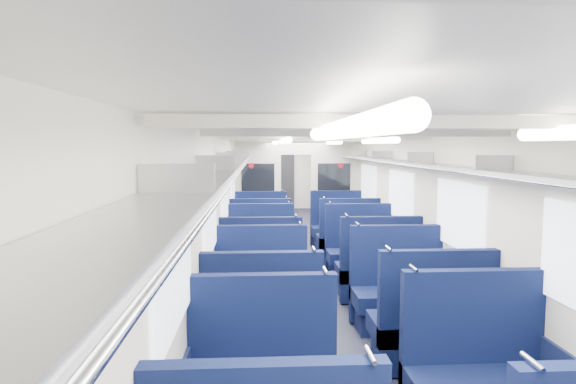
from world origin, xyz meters
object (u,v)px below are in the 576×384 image
object	(u,v)px
seat_15	(360,255)
seat_18	(260,232)
seat_10	(261,296)
seat_13	(378,273)
seat_7	(479,382)
seat_9	(431,331)
seat_16	(261,242)
seat_14	(261,255)
seat_17	(348,241)
seat_12	(261,274)
seat_11	(399,296)
seat_19	(337,230)
end_door	(283,180)
seat_8	(262,334)
bulkhead	(296,188)

from	to	relation	value
seat_15	seat_18	size ratio (longest dim) A/B	1.00
seat_10	seat_13	size ratio (longest dim) A/B	1.00
seat_7	seat_10	world-z (taller)	same
seat_9	seat_10	bearing A→B (deg)	143.44
seat_16	seat_14	bearing A→B (deg)	-90.00
seat_17	seat_10	bearing A→B (deg)	-116.52
seat_12	seat_15	distance (m)	2.03
seat_11	seat_15	size ratio (longest dim) A/B	1.00
seat_14	seat_16	bearing A→B (deg)	90.00
seat_12	seat_16	bearing A→B (deg)	90.00
seat_10	seat_19	bearing A→B (deg)	70.13
end_door	seat_16	size ratio (longest dim) A/B	1.58
seat_14	seat_18	distance (m)	2.24
seat_13	seat_16	size ratio (longest dim) A/B	1.00
seat_16	seat_17	size ratio (longest dim) A/B	1.00
seat_16	seat_10	bearing A→B (deg)	-90.00
seat_8	seat_10	bearing A→B (deg)	90.00
seat_8	seat_14	distance (m)	3.49
seat_15	seat_10	bearing A→B (deg)	-127.39
seat_13	seat_8	bearing A→B (deg)	-127.22
seat_7	seat_17	world-z (taller)	same
seat_7	seat_10	distance (m)	2.83
seat_13	seat_19	bearing A→B (deg)	90.00
seat_14	seat_18	xyz separation A→B (m)	(0.00, 2.24, 0.00)
seat_14	seat_16	distance (m)	1.10
seat_9	seat_19	size ratio (longest dim) A/B	1.00
seat_11	seat_17	bearing A→B (deg)	90.00
seat_7	seat_13	size ratio (longest dim) A/B	1.00
end_door	seat_9	xyz separation A→B (m)	(0.83, -12.58, -0.61)
seat_13	seat_11	bearing A→B (deg)	-90.00
seat_14	seat_19	world-z (taller)	same
seat_8	seat_18	bearing A→B (deg)	90.00
seat_8	seat_13	xyz separation A→B (m)	(1.66, 2.18, 0.00)
seat_15	seat_18	distance (m)	2.87
seat_16	seat_18	xyz separation A→B (m)	(0.00, 1.14, 0.00)
seat_8	seat_15	bearing A→B (deg)	63.94
seat_10	seat_16	distance (m)	3.38
seat_13	seat_18	distance (m)	3.92
seat_12	seat_19	size ratio (longest dim) A/B	1.00
seat_12	seat_19	bearing A→B (deg)	65.19
seat_11	seat_13	bearing A→B (deg)	90.00
seat_8	seat_12	bearing A→B (deg)	90.00
end_door	seat_11	bearing A→B (deg)	-85.85
seat_12	seat_7	bearing A→B (deg)	-63.28
seat_13	seat_14	bearing A→B (deg)	141.72
end_door	bulkhead	bearing A→B (deg)	-90.00
seat_14	seat_17	distance (m)	1.97
end_door	seat_17	world-z (taller)	end_door
bulkhead	seat_16	distance (m)	2.41
seat_7	seat_13	distance (m)	3.26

